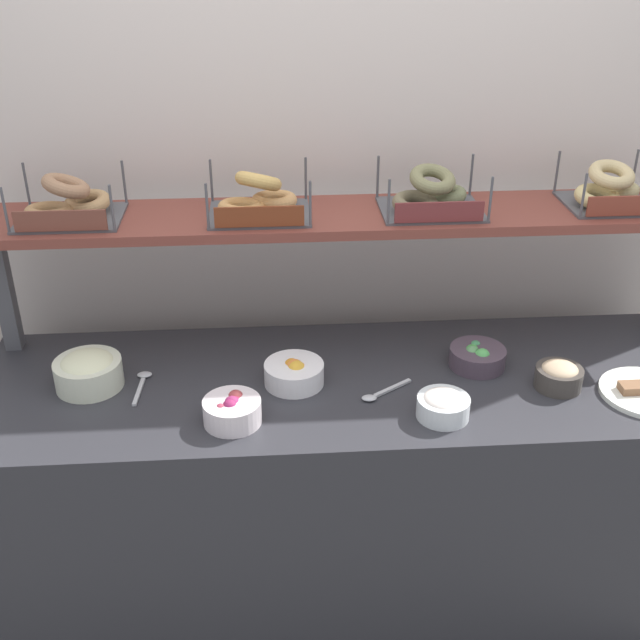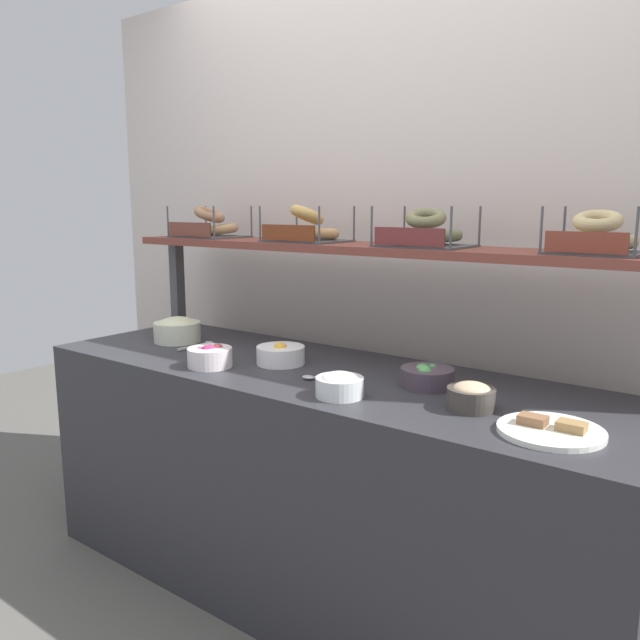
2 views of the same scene
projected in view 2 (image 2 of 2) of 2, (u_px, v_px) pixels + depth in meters
The scene contains 18 objects.
ground_plane at pixel (319, 589), 2.36m from camera, with size 8.00×8.00×0.00m, color #595651.
back_wall at pixel (399, 260), 2.58m from camera, with size 3.43×0.06×2.40m, color beige.
deli_counter at pixel (319, 483), 2.29m from camera, with size 2.23×0.70×0.85m, color #2D2D33.
shelf_riser_left at pixel (177, 284), 3.01m from camera, with size 0.05×0.05×0.40m, color #4C4C51.
upper_shelf at pixel (362, 248), 2.35m from camera, with size 2.19×0.32×0.03m, color brown.
bowl_veggie_mix at pixel (427, 376), 2.01m from camera, with size 0.17×0.17×0.07m.
bowl_beet_salad at pixel (210, 356), 2.25m from camera, with size 0.16×0.16×0.08m.
bowl_hummus at pixel (471, 396), 1.78m from camera, with size 0.14×0.14×0.08m.
bowl_potato_salad at pixel (177, 329), 2.67m from camera, with size 0.20×0.20×0.11m.
bowl_cream_cheese at pixel (340, 385), 1.90m from camera, with size 0.15×0.15×0.08m.
bowl_fruit_salad at pixel (281, 354), 2.29m from camera, with size 0.18×0.18×0.08m.
serving_plate_white at pixel (551, 430), 1.60m from camera, with size 0.27×0.27×0.04m.
serving_spoon_near_plate at pixel (202, 345), 2.59m from camera, with size 0.04×0.18×0.01m.
serving_spoon_by_edge at pixel (320, 378), 2.09m from camera, with size 0.16×0.11×0.01m.
bagel_basket_everything at pixel (209, 227), 2.81m from camera, with size 0.30×0.26×0.14m.
bagel_basket_sesame at pixel (306, 230), 2.48m from camera, with size 0.30×0.25×0.15m.
bagel_basket_poppy at pixel (425, 234), 2.17m from camera, with size 0.31×0.25×0.14m.
bagel_basket_plain at pixel (596, 238), 1.86m from camera, with size 0.27×0.25×0.14m.
Camera 2 is at (1.28, -1.71, 1.42)m, focal length 35.24 mm.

